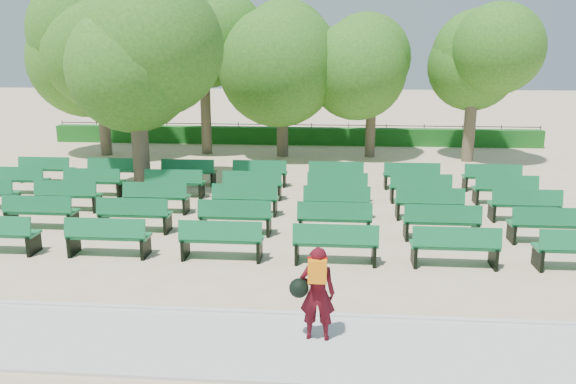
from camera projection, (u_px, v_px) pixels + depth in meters
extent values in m
plane|color=#D2B38B|center=(257.00, 219.00, 16.68)|extent=(120.00, 120.00, 0.00)
cube|color=silver|center=(197.00, 343.00, 9.52)|extent=(30.00, 2.20, 0.06)
cube|color=silver|center=(212.00, 311.00, 10.63)|extent=(30.00, 0.12, 0.10)
cube|color=#175C1A|center=(293.00, 136.00, 30.11)|extent=(26.00, 0.70, 0.90)
cube|color=#136C39|center=(245.00, 199.00, 17.06)|extent=(1.98, 0.57, 0.07)
cube|color=#136C39|center=(244.00, 192.00, 16.77)|extent=(1.98, 0.17, 0.46)
cylinder|color=brown|center=(140.00, 147.00, 19.32)|extent=(0.58, 0.58, 3.31)
ellipsoid|color=#35711E|center=(135.00, 59.00, 18.61)|extent=(4.66, 4.66, 4.19)
imported|color=#440912|center=(317.00, 293.00, 9.42)|extent=(0.62, 0.42, 1.65)
cube|color=orange|center=(317.00, 271.00, 9.13)|extent=(0.31, 0.15, 0.39)
sphere|color=black|center=(299.00, 288.00, 9.37)|extent=(0.33, 0.33, 0.33)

